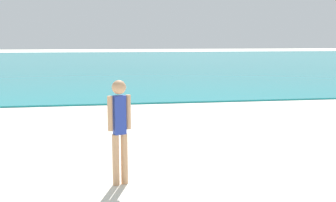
% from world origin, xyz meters
% --- Properties ---
extents(water, '(160.00, 60.00, 0.06)m').
position_xyz_m(water, '(0.00, 45.88, 0.03)').
color(water, teal).
rests_on(water, ground).
extents(person_standing, '(0.36, 0.22, 1.65)m').
position_xyz_m(person_standing, '(-1.89, 7.79, 0.94)').
color(person_standing, tan).
rests_on(person_standing, ground).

